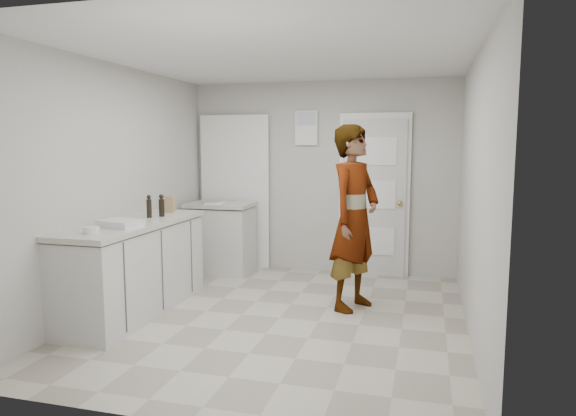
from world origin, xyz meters
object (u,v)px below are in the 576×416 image
(egg_bowl, at_px, (91,230))
(oil_cruet_a, at_px, (162,206))
(oil_cruet_b, at_px, (149,207))
(baking_dish, at_px, (120,224))
(person, at_px, (354,218))
(spice_jar, at_px, (172,209))
(cake_mix_box, at_px, (170,204))

(egg_bowl, bearing_deg, oil_cruet_a, 86.10)
(oil_cruet_b, relative_size, egg_bowl, 1.72)
(oil_cruet_a, distance_m, baking_dish, 0.74)
(baking_dish, bearing_deg, person, 27.19)
(spice_jar, distance_m, oil_cruet_a, 0.34)
(spice_jar, height_order, oil_cruet_a, oil_cruet_a)
(cake_mix_box, height_order, oil_cruet_b, oil_cruet_b)
(oil_cruet_a, bearing_deg, egg_bowl, -93.90)
(oil_cruet_a, bearing_deg, oil_cruet_b, -124.34)
(cake_mix_box, bearing_deg, oil_cruet_a, -73.89)
(spice_jar, bearing_deg, baking_dish, -88.54)
(oil_cruet_a, bearing_deg, person, 8.86)
(person, bearing_deg, egg_bowl, 147.43)
(spice_jar, distance_m, egg_bowl, 1.41)
(person, height_order, cake_mix_box, person)
(spice_jar, xyz_separation_m, baking_dish, (0.03, -1.06, -0.01))
(baking_dish, relative_size, egg_bowl, 2.94)
(oil_cruet_b, distance_m, egg_bowl, 0.98)
(person, distance_m, baking_dish, 2.28)
(spice_jar, bearing_deg, person, -0.36)
(person, height_order, baking_dish, person)
(cake_mix_box, bearing_deg, baking_dish, -84.51)
(oil_cruet_b, xyz_separation_m, egg_bowl, (0.01, -0.97, -0.09))
(oil_cruet_b, bearing_deg, oil_cruet_a, 55.66)
(person, height_order, egg_bowl, person)
(oil_cruet_a, relative_size, baking_dish, 0.58)
(person, distance_m, egg_bowl, 2.51)
(spice_jar, bearing_deg, cake_mix_box, -162.04)
(baking_dish, bearing_deg, cake_mix_box, 92.66)
(spice_jar, distance_m, baking_dish, 1.06)
(baking_dish, distance_m, egg_bowl, 0.36)
(oil_cruet_b, bearing_deg, baking_dish, -84.99)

